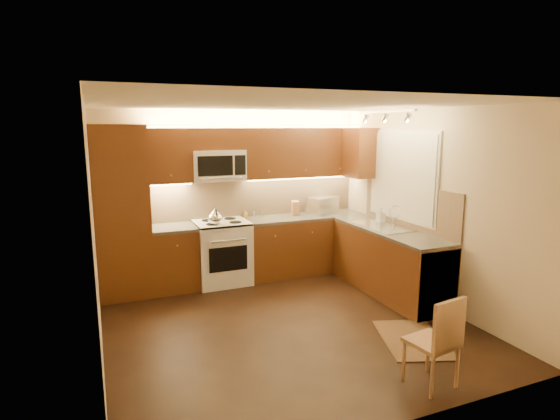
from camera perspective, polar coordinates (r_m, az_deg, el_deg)
name	(u,v)px	position (r m, az deg, el deg)	size (l,w,h in m)	color
floor	(286,324)	(5.46, 0.79, -14.11)	(4.00, 4.00, 0.01)	black
ceiling	(287,105)	(4.97, 0.86, 13.09)	(4.00, 4.00, 0.01)	beige
wall_back	(234,195)	(6.92, -5.77, 1.93)	(4.00, 0.01, 2.50)	beige
wall_front	(397,271)	(3.39, 14.49, -7.46)	(4.00, 0.01, 2.50)	beige
wall_left	(94,236)	(4.67, -22.35, -2.99)	(0.01, 4.00, 2.50)	beige
wall_right	(429,207)	(6.13, 18.24, 0.35)	(0.01, 4.00, 2.50)	beige
pantry	(122,212)	(6.37, -19.30, -0.28)	(0.70, 0.60, 2.30)	#4F2611
base_cab_back_left	(174,259)	(6.60, -13.17, -6.02)	(0.62, 0.60, 0.86)	#4F2611
counter_back_left	(173,228)	(6.49, -13.33, -2.21)	(0.62, 0.60, 0.04)	#363431
base_cab_back_right	(304,245)	(7.19, 3.04, -4.39)	(1.92, 0.60, 0.86)	#4F2611
counter_back_right	(304,217)	(7.08, 3.07, -0.87)	(1.92, 0.60, 0.04)	#363431
base_cab_right	(388,263)	(6.44, 13.45, -6.44)	(0.60, 2.00, 0.86)	#4F2611
counter_right	(390,231)	(6.33, 13.62, -2.54)	(0.60, 2.00, 0.04)	#363431
dishwasher	(422,278)	(5.92, 17.46, -8.17)	(0.58, 0.60, 0.84)	silver
backsplash_back	(256,197)	(7.03, -3.01, 1.69)	(3.30, 0.02, 0.60)	tan
backsplash_right	(408,206)	(6.44, 15.83, 0.49)	(0.02, 2.00, 0.60)	tan
upper_cab_back_left	(168,156)	(6.47, -13.89, 6.65)	(0.62, 0.35, 0.75)	#4F2611
upper_cab_back_right	(301,152)	(7.07, 2.71, 7.25)	(1.92, 0.35, 0.75)	#4F2611
upper_cab_bridge	(217,139)	(6.60, -7.98, 8.84)	(0.76, 0.35, 0.31)	#4F2611
upper_cab_right_corner	(360,153)	(7.08, 10.00, 7.10)	(0.35, 0.50, 0.75)	#4F2611
stove	(222,252)	(6.70, -7.30, -5.30)	(0.76, 0.65, 0.92)	silver
microwave	(218,165)	(6.61, -7.86, 5.58)	(0.76, 0.38, 0.44)	silver
window_frame	(403,176)	(6.50, 15.16, 4.17)	(0.03, 1.44, 1.24)	silver
window_blinds	(401,176)	(6.49, 15.02, 4.17)	(0.02, 1.36, 1.16)	silver
sink	(383,222)	(6.42, 12.87, -1.44)	(0.52, 0.86, 0.15)	silver
faucet	(394,215)	(6.51, 14.19, -0.66)	(0.20, 0.04, 0.30)	silver
track_light_bar	(385,111)	(6.08, 13.11, 11.98)	(0.04, 1.20, 0.03)	silver
kettle	(215,216)	(6.36, -8.18, -0.79)	(0.21, 0.21, 0.24)	silver
toaster_oven	(322,205)	(7.28, 5.32, 0.63)	(0.44, 0.33, 0.26)	silver
knife_block	(295,208)	(7.08, 1.93, 0.23)	(0.10, 0.16, 0.22)	#AE7A4F
spice_jar_a	(262,214)	(6.95, -2.33, -0.52)	(0.04, 0.04, 0.10)	silver
spice_jar_b	(245,214)	(6.96, -4.48, -0.48)	(0.04, 0.04, 0.11)	olive
spice_jar_c	(254,214)	(6.99, -3.23, -0.48)	(0.04, 0.04, 0.09)	silver
spice_jar_d	(246,215)	(6.89, -4.28, -0.67)	(0.05, 0.05, 0.09)	#AE7F34
soap_bottle	(381,215)	(6.69, 12.55, -0.66)	(0.10, 0.10, 0.22)	#B2B2B6
rug	(413,339)	(5.29, 16.33, -15.34)	(0.63, 0.95, 0.01)	black
dining_chair	(432,340)	(4.36, 18.53, -15.22)	(0.38, 0.38, 0.85)	#AE7A4F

